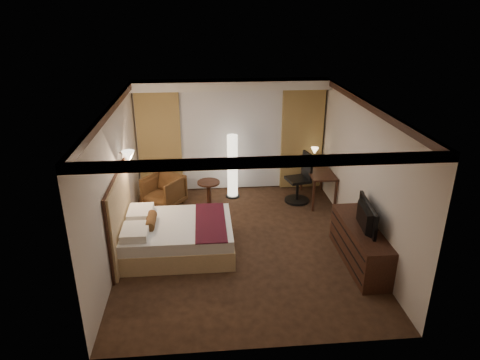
{
  "coord_description": "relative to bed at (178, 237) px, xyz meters",
  "views": [
    {
      "loc": [
        -0.68,
        -7.14,
        4.27
      ],
      "look_at": [
        0.0,
        0.4,
        1.15
      ],
      "focal_mm": 32.0,
      "sensor_mm": 36.0,
      "label": 1
    }
  ],
  "objects": [
    {
      "name": "back_wall",
      "position": [
        1.19,
        2.93,
        1.06
      ],
      "size": [
        4.5,
        0.02,
        2.7
      ],
      "primitive_type": "cube",
      "color": "beige",
      "rests_on": "floor"
    },
    {
      "name": "curtain_sheer",
      "position": [
        1.19,
        2.85,
        0.96
      ],
      "size": [
        2.48,
        0.04,
        2.45
      ],
      "primitive_type": "cube",
      "color": "silver",
      "rests_on": "back_wall"
    },
    {
      "name": "side_table",
      "position": [
        0.61,
        1.96,
        -0.01
      ],
      "size": [
        0.51,
        0.51,
        0.56
      ],
      "primitive_type": null,
      "color": "black",
      "rests_on": "floor"
    },
    {
      "name": "right_wall",
      "position": [
        3.44,
        0.18,
        1.06
      ],
      "size": [
        0.02,
        5.5,
        2.7
      ],
      "primitive_type": "cube",
      "color": "beige",
      "rests_on": "floor"
    },
    {
      "name": "headboard",
      "position": [
        -1.01,
        0.0,
        0.46
      ],
      "size": [
        0.12,
        1.85,
        1.5
      ],
      "primitive_type": null,
      "color": "tan",
      "rests_on": "floor"
    },
    {
      "name": "television",
      "position": [
        3.16,
        -0.68,
        0.72
      ],
      "size": [
        0.67,
        1.06,
        0.13
      ],
      "primitive_type": "imported",
      "rotation": [
        0.0,
        0.0,
        1.48
      ],
      "color": "black",
      "rests_on": "dresser"
    },
    {
      "name": "desk_lamp",
      "position": [
        3.14,
        2.46,
        0.63
      ],
      "size": [
        0.18,
        0.18,
        0.34
      ],
      "primitive_type": null,
      "color": "#FFD899",
      "rests_on": "desk"
    },
    {
      "name": "office_chair",
      "position": [
        2.65,
        1.94,
        0.3
      ],
      "size": [
        0.68,
        0.68,
        1.18
      ],
      "primitive_type": null,
      "rotation": [
        0.0,
        0.0,
        0.23
      ],
      "color": "black",
      "rests_on": "floor"
    },
    {
      "name": "crown_molding",
      "position": [
        1.19,
        0.18,
        2.35
      ],
      "size": [
        4.5,
        5.5,
        0.12
      ],
      "primitive_type": null,
      "color": "black",
      "rests_on": "ceiling"
    },
    {
      "name": "left_wall",
      "position": [
        -1.06,
        0.18,
        1.06
      ],
      "size": [
        0.02,
        5.5,
        2.7
      ],
      "primitive_type": "cube",
      "color": "beige",
      "rests_on": "floor"
    },
    {
      "name": "floor_lamp",
      "position": [
        1.18,
        2.34,
        0.48
      ],
      "size": [
        0.32,
        0.32,
        1.54
      ],
      "primitive_type": null,
      "color": "white",
      "rests_on": "floor"
    },
    {
      "name": "curtain_right_drape",
      "position": [
        2.89,
        2.79,
        0.96
      ],
      "size": [
        1.0,
        0.14,
        2.45
      ],
      "primitive_type": "cube",
      "color": "#A2834A",
      "rests_on": "back_wall"
    },
    {
      "name": "soffit",
      "position": [
        1.19,
        2.68,
        2.31
      ],
      "size": [
        4.5,
        0.5,
        0.2
      ],
      "primitive_type": "cube",
      "color": "white",
      "rests_on": "ceiling"
    },
    {
      "name": "armchair",
      "position": [
        -0.42,
        1.99,
        0.1
      ],
      "size": [
        1.03,
        1.02,
        0.78
      ],
      "primitive_type": "imported",
      "rotation": [
        0.0,
        0.0,
        -0.63
      ],
      "color": "#4F2C17",
      "rests_on": "floor"
    },
    {
      "name": "bed",
      "position": [
        0.0,
        0.0,
        0.0
      ],
      "size": [
        1.99,
        1.55,
        0.58
      ],
      "primitive_type": null,
      "color": "white",
      "rests_on": "floor"
    },
    {
      "name": "desk",
      "position": [
        3.14,
        1.99,
        0.08
      ],
      "size": [
        0.55,
        1.25,
        0.75
      ],
      "primitive_type": null,
      "color": "black",
      "rests_on": "floor"
    },
    {
      "name": "curtain_left_drape",
      "position": [
        -0.51,
        2.79,
        0.96
      ],
      "size": [
        1.0,
        0.14,
        2.45
      ],
      "primitive_type": "cube",
      "color": "#A2834A",
      "rests_on": "back_wall"
    },
    {
      "name": "wall_sconce",
      "position": [
        -0.9,
        0.78,
        1.33
      ],
      "size": [
        0.24,
        0.24,
        0.24
      ],
      "primitive_type": null,
      "color": "white",
      "rests_on": "left_wall"
    },
    {
      "name": "floor",
      "position": [
        1.19,
        0.18,
        -0.29
      ],
      "size": [
        4.5,
        5.5,
        0.01
      ],
      "primitive_type": "cube",
      "color": "black",
      "rests_on": "ground"
    },
    {
      "name": "ceiling",
      "position": [
        1.19,
        0.18,
        2.41
      ],
      "size": [
        4.5,
        5.5,
        0.01
      ],
      "primitive_type": "cube",
      "color": "white",
      "rests_on": "back_wall"
    },
    {
      "name": "dresser",
      "position": [
        3.19,
        -0.68,
        0.07
      ],
      "size": [
        0.5,
        1.85,
        0.72
      ],
      "primitive_type": null,
      "color": "black",
      "rests_on": "floor"
    }
  ]
}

